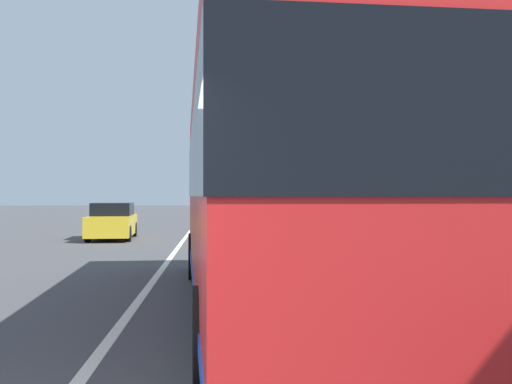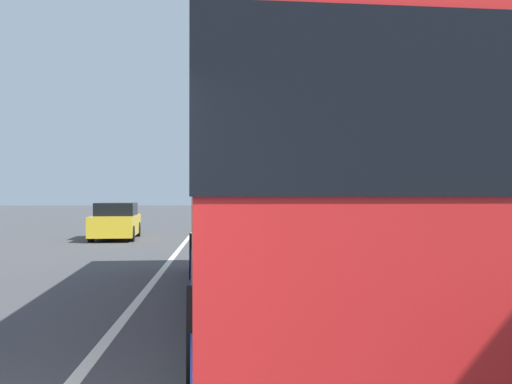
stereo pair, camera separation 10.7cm
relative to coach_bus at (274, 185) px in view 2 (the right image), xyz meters
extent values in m
cube|color=gray|center=(4.20, -5.21, -1.92)|extent=(110.00, 3.60, 0.14)
cube|color=silver|center=(4.20, 2.27, -1.98)|extent=(110.00, 0.16, 0.01)
cube|color=red|center=(0.00, 0.00, -0.04)|extent=(11.78, 3.19, 3.19)
cube|color=black|center=(0.00, 0.00, 0.37)|extent=(11.82, 3.24, 1.09)
cube|color=#193FB2|center=(0.00, 0.00, -1.39)|extent=(11.81, 3.23, 0.16)
cylinder|color=black|center=(3.66, 1.39, -1.49)|extent=(1.01, 0.35, 1.00)
cylinder|color=black|center=(3.79, -0.99, -1.49)|extent=(1.01, 0.35, 1.00)
cylinder|color=black|center=(-3.79, 0.99, -1.49)|extent=(1.01, 0.35, 1.00)
cylinder|color=black|center=(-3.66, -1.39, -1.49)|extent=(1.01, 0.35, 1.00)
cylinder|color=black|center=(-0.73, -2.67, -1.69)|extent=(0.59, 0.20, 0.59)
cube|color=red|center=(-1.55, -2.85, -1.44)|extent=(1.27, 0.50, 0.38)
cylinder|color=#4C4C51|center=(-0.86, -2.70, -1.09)|extent=(0.06, 0.06, 0.70)
cube|color=gold|center=(15.67, 5.30, -1.40)|extent=(4.62, 2.00, 0.82)
cube|color=black|center=(15.83, 5.31, -0.72)|extent=(2.48, 1.73, 0.53)
cylinder|color=black|center=(14.23, 4.42, -1.67)|extent=(0.65, 0.26, 0.64)
cylinder|color=black|center=(14.13, 5.99, -1.67)|extent=(0.65, 0.26, 0.64)
cylinder|color=black|center=(17.21, 4.61, -1.67)|extent=(0.65, 0.26, 0.64)
cylinder|color=black|center=(17.11, 6.17, -1.67)|extent=(0.65, 0.26, 0.64)
cube|color=#2D7238|center=(38.29, 0.37, -1.40)|extent=(4.05, 1.85, 0.81)
cube|color=black|center=(38.22, 0.38, -0.72)|extent=(2.02, 1.67, 0.55)
cylinder|color=black|center=(39.64, 1.14, -1.67)|extent=(0.64, 0.23, 0.64)
cylinder|color=black|center=(39.60, -0.46, -1.67)|extent=(0.64, 0.23, 0.64)
cylinder|color=black|center=(36.99, 1.20, -1.67)|extent=(0.64, 0.23, 0.64)
cylinder|color=black|center=(36.95, -0.40, -1.67)|extent=(0.64, 0.23, 0.64)
cube|color=black|center=(22.67, -0.45, -1.44)|extent=(4.41, 1.83, 0.74)
cube|color=black|center=(22.46, -0.45, -0.81)|extent=(2.36, 1.67, 0.52)
cylinder|color=black|center=(24.13, 0.35, -1.67)|extent=(0.64, 0.23, 0.64)
cylinder|color=black|center=(24.11, -1.28, -1.67)|extent=(0.64, 0.23, 0.64)
cylinder|color=black|center=(21.22, 0.38, -1.67)|extent=(0.64, 0.23, 0.64)
cylinder|color=black|center=(21.21, -1.25, -1.67)|extent=(0.64, 0.23, 0.64)
cylinder|color=brown|center=(6.27, -5.68, -0.52)|extent=(0.35, 0.35, 2.93)
sphere|color=#286B2D|center=(6.27, -5.68, 2.27)|extent=(4.39, 4.39, 4.39)
camera|label=1|loc=(-9.06, 0.93, -0.17)|focal=40.55mm
camera|label=2|loc=(-9.07, 0.83, -0.17)|focal=40.55mm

